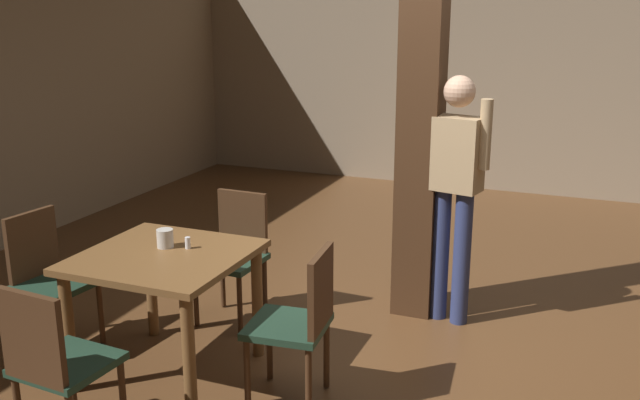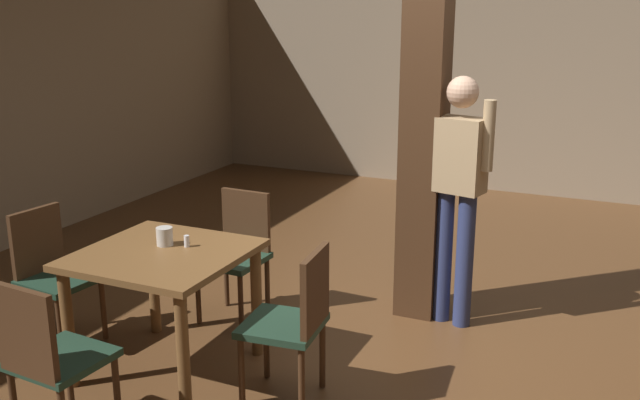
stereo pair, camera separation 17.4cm
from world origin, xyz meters
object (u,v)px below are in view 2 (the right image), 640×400
object	(u,v)px
napkin_cup	(165,236)
salt_shaker	(187,241)
chair_north	(238,248)
chair_west	(52,270)
chair_south	(49,355)
dining_table	(164,272)
chair_east	(295,318)
standing_person	(458,184)

from	to	relation	value
napkin_cup	salt_shaker	distance (m)	0.14
chair_north	chair_west	world-z (taller)	same
chair_north	chair_south	xyz separation A→B (m)	(-0.03, -1.74, 0.00)
chair_west	salt_shaker	bearing A→B (deg)	7.39
dining_table	chair_west	bearing A→B (deg)	179.97
dining_table	chair_south	xyz separation A→B (m)	(-0.04, -0.89, -0.13)
chair_east	salt_shaker	world-z (taller)	chair_east
chair_east	salt_shaker	size ratio (longest dim) A/B	12.55
dining_table	standing_person	world-z (taller)	standing_person
chair_north	salt_shaker	size ratio (longest dim) A/B	12.55
chair_west	chair_north	bearing A→B (deg)	44.04
chair_north	napkin_cup	distance (m)	0.82
napkin_cup	dining_table	bearing A→B (deg)	-61.19
dining_table	salt_shaker	xyz separation A→B (m)	(0.08, 0.13, 0.17)
chair_east	napkin_cup	size ratio (longest dim) A/B	8.04
chair_north	napkin_cup	xyz separation A→B (m)	(-0.05, -0.76, 0.31)
chair_east	standing_person	size ratio (longest dim) A/B	0.52
standing_person	salt_shaker	bearing A→B (deg)	-136.65
chair_east	chair_south	bearing A→B (deg)	-135.85
chair_west	napkin_cup	world-z (taller)	chair_west
chair_north	chair_east	world-z (taller)	same
chair_west	chair_east	bearing A→B (deg)	-0.13
chair_west	napkin_cup	distance (m)	0.90
chair_south	chair_east	bearing A→B (deg)	44.15
napkin_cup	salt_shaker	size ratio (longest dim) A/B	1.56
dining_table	chair_south	world-z (taller)	chair_south
dining_table	napkin_cup	distance (m)	0.22
chair_north	chair_east	bearing A→B (deg)	-44.53
dining_table	standing_person	xyz separation A→B (m)	(1.41, 1.38, 0.37)
dining_table	salt_shaker	bearing A→B (deg)	56.64
chair_east	salt_shaker	xyz separation A→B (m)	(-0.78, 0.13, 0.29)
chair_north	salt_shaker	bearing A→B (deg)	-82.93
salt_shaker	chair_west	bearing A→B (deg)	-172.61
chair_north	chair_west	distance (m)	1.23
chair_north	salt_shaker	distance (m)	0.79
chair_north	standing_person	size ratio (longest dim) A/B	0.52
dining_table	chair_north	distance (m)	0.87
chair_south	standing_person	distance (m)	2.73
chair_north	chair_west	xyz separation A→B (m)	(-0.89, -0.86, 0.00)
napkin_cup	salt_shaker	bearing A→B (deg)	11.52
chair_south	napkin_cup	size ratio (longest dim) A/B	8.04
chair_west	standing_person	distance (m)	2.72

